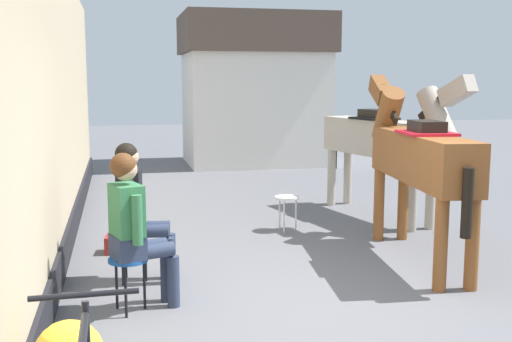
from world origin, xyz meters
The scene contains 9 objects.
ground_plane centered at (0.00, 3.00, 0.00)m, with size 40.00×40.00×0.00m, color slate.
pub_facade_wall centered at (-2.55, 1.50, 1.54)m, with size 0.34×14.00×3.40m.
distant_cottage centered at (1.40, 9.57, 1.80)m, with size 3.40×2.60×3.50m.
seated_visitor_near centered at (-1.68, 0.23, 0.78)m, with size 0.61×0.48×1.39m.
seated_visitor_far centered at (-1.64, 1.03, 0.78)m, with size 0.61×0.49×1.39m.
saddled_horse_near centered at (1.42, 1.19, 1.16)m, with size 0.68×2.99×2.06m.
saddled_horse_far centered at (1.92, 3.23, 1.16)m, with size 0.99×2.94×2.06m.
spare_stool_white centered at (0.36, 2.77, 0.40)m, with size 0.32×0.32×0.46m.
satchel_bag centered at (-1.92, 2.16, 0.10)m, with size 0.28×0.12×0.20m, color maroon.
Camera 1 is at (-1.79, -5.10, 2.00)m, focal length 43.92 mm.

